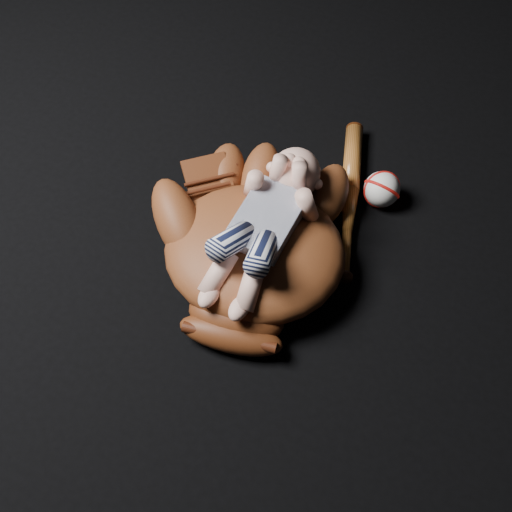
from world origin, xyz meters
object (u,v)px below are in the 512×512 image
baseball_glove (255,246)px  baseball (382,189)px  newborn_baby (260,228)px  baseball_bat (350,199)px

baseball_glove → baseball: 0.31m
baseball_glove → newborn_baby: 0.05m
baseball_bat → baseball: (0.05, 0.04, 0.02)m
baseball → baseball_glove: bearing=-123.5°
newborn_baby → baseball_bat: size_ratio=0.92×
baseball → newborn_baby: bearing=-122.7°
newborn_baby → baseball: bearing=59.9°
baseball_glove → baseball: baseball_glove is taller
baseball → baseball_bat: bearing=-146.7°
baseball_glove → baseball: bearing=47.9°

